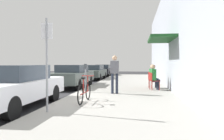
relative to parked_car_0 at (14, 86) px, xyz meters
The scene contains 15 objects.
ground_plane 1.84m from the parked_car_0, 49.29° to the left, with size 60.00×60.00×0.00m, color #2D2D30.
sidewalk_slab 4.73m from the parked_car_0, 44.38° to the left, with size 4.50×32.00×0.12m, color #9E9B93.
building_facade 7.00m from the parked_car_0, 29.73° to the left, with size 1.40×32.00×6.03m.
parked_car_0 is the anchor object (origin of this frame).
parked_car_1 6.06m from the parked_car_0, 90.00° to the left, with size 1.80×4.40×1.37m.
parked_car_2 12.31m from the parked_car_0, 90.00° to the left, with size 1.80×4.40×1.32m.
parked_car_3 17.61m from the parked_car_0, 90.00° to the left, with size 1.80×4.40×1.32m.
parking_meter 3.65m from the parked_car_0, 64.83° to the left, with size 0.12×0.10×1.32m.
street_sign 1.94m from the parked_car_0, 28.67° to the right, with size 0.32×0.06×2.60m.
bicycle_0 2.30m from the parked_car_0, 18.80° to the left, with size 0.46×1.71×0.90m.
cafe_chair_0 6.55m from the parked_car_0, 43.27° to the left, with size 0.53×0.53×0.87m.
seated_patron_0 6.60m from the parked_car_0, 43.01° to the left, with size 0.49×0.44×1.29m.
cafe_chair_1 7.09m from the parked_car_0, 47.72° to the left, with size 0.56×0.56×0.87m.
seated_patron_1 7.14m from the parked_car_0, 47.50° to the left, with size 0.51×0.47×1.29m.
pedestrian_standing 4.19m from the parked_car_0, 44.60° to the left, with size 0.36×0.22×1.70m.
Camera 1 is at (2.92, -7.69, 1.47)m, focal length 33.95 mm.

